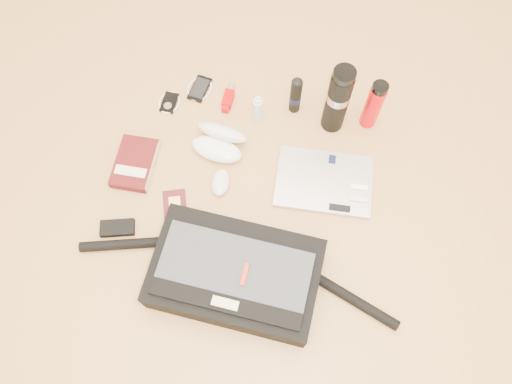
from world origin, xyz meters
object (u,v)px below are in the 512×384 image
messenger_bag (235,274)px  thermos_red (374,105)px  laptop (324,182)px  thermos_black (338,100)px  book (135,164)px

messenger_bag → thermos_red: bearing=65.0°
laptop → thermos_black: size_ratio=1.09×
messenger_bag → laptop: bearing=62.1°
thermos_red → laptop: bearing=-114.4°
laptop → messenger_bag: bearing=-123.6°
thermos_black → thermos_red: 0.14m
laptop → thermos_red: thermos_red is taller
messenger_bag → book: size_ratio=5.27×
book → thermos_black: (0.65, 0.29, 0.14)m
book → thermos_red: 0.85m
laptop → book: book is taller
messenger_bag → thermos_black: thermos_black is taller
messenger_bag → thermos_red: thermos_red is taller
book → thermos_red: (0.78, 0.32, 0.09)m
laptop → book: 0.66m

